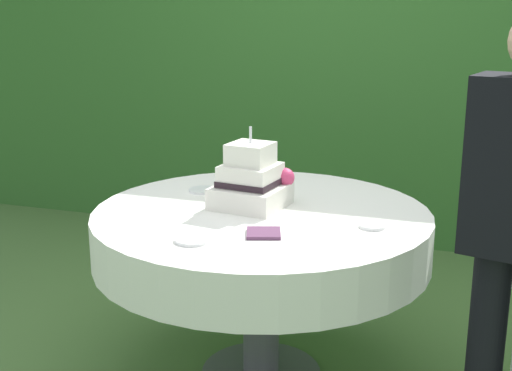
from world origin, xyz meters
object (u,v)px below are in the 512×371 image
serving_plate_left (372,226)px  napkin_stack (264,233)px  serving_plate_far (193,240)px  wedding_cake (252,182)px  cake_table (261,236)px  serving_plate_near (203,190)px

serving_plate_left → napkin_stack: (-0.37, -0.22, 0.00)m
napkin_stack → serving_plate_far: bearing=-145.8°
serving_plate_left → wedding_cake: bearing=166.8°
cake_table → wedding_cake: (-0.06, 0.05, 0.22)m
cake_table → serving_plate_left: 0.50m
cake_table → serving_plate_far: serving_plate_far is taller
cake_table → wedding_cake: size_ratio=4.10×
serving_plate_left → serving_plate_near: bearing=161.1°
wedding_cake → cake_table: bearing=-38.1°
serving_plate_near → serving_plate_left: same height
serving_plate_far → serving_plate_left: size_ratio=1.27×
serving_plate_near → napkin_stack: 0.67m
wedding_cake → serving_plate_near: bearing=151.7°
serving_plate_far → serving_plate_left: bearing=31.7°
cake_table → serving_plate_far: 0.48m
wedding_cake → serving_plate_left: bearing=-13.2°
cake_table → napkin_stack: napkin_stack is taller
cake_table → napkin_stack: bearing=-70.6°
serving_plate_far → serving_plate_left: 0.70m
serving_plate_near → serving_plate_far: same height
wedding_cake → serving_plate_far: bearing=-97.0°
wedding_cake → serving_plate_left: 0.56m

